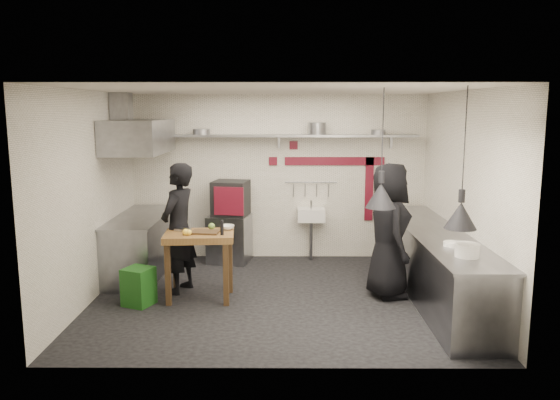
{
  "coord_description": "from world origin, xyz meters",
  "views": [
    {
      "loc": [
        0.07,
        -7.2,
        2.56
      ],
      "look_at": [
        0.03,
        0.3,
        1.3
      ],
      "focal_mm": 35.0,
      "sensor_mm": 36.0,
      "label": 1
    }
  ],
  "objects_px": {
    "green_bin": "(139,286)",
    "combi_oven": "(231,198)",
    "prep_table": "(200,266)",
    "oven_stand": "(230,238)",
    "chef_left": "(179,228)",
    "chef_right": "(389,231)"
  },
  "relations": [
    {
      "from": "oven_stand",
      "to": "chef_left",
      "type": "distance_m",
      "value": 1.71
    },
    {
      "from": "combi_oven",
      "to": "oven_stand",
      "type": "bearing_deg",
      "value": 177.97
    },
    {
      "from": "oven_stand",
      "to": "combi_oven",
      "type": "xyz_separation_m",
      "value": [
        0.03,
        -0.01,
        0.69
      ]
    },
    {
      "from": "green_bin",
      "to": "combi_oven",
      "type": "bearing_deg",
      "value": 63.62
    },
    {
      "from": "chef_left",
      "to": "chef_right",
      "type": "xyz_separation_m",
      "value": [
        2.9,
        -0.17,
        0.01
      ]
    },
    {
      "from": "oven_stand",
      "to": "prep_table",
      "type": "height_order",
      "value": "prep_table"
    },
    {
      "from": "chef_left",
      "to": "chef_right",
      "type": "height_order",
      "value": "chef_right"
    },
    {
      "from": "prep_table",
      "to": "chef_right",
      "type": "relative_size",
      "value": 0.5
    },
    {
      "from": "chef_left",
      "to": "combi_oven",
      "type": "bearing_deg",
      "value": 178.45
    },
    {
      "from": "prep_table",
      "to": "green_bin",
      "type": "bearing_deg",
      "value": -167.14
    },
    {
      "from": "chef_left",
      "to": "oven_stand",
      "type": "bearing_deg",
      "value": 179.55
    },
    {
      "from": "combi_oven",
      "to": "chef_left",
      "type": "xyz_separation_m",
      "value": [
        -0.59,
        -1.53,
        -0.18
      ]
    },
    {
      "from": "green_bin",
      "to": "prep_table",
      "type": "distance_m",
      "value": 0.84
    },
    {
      "from": "green_bin",
      "to": "chef_right",
      "type": "height_order",
      "value": "chef_right"
    },
    {
      "from": "prep_table",
      "to": "chef_right",
      "type": "bearing_deg",
      "value": -1.15
    },
    {
      "from": "combi_oven",
      "to": "green_bin",
      "type": "bearing_deg",
      "value": -105.88
    },
    {
      "from": "combi_oven",
      "to": "chef_right",
      "type": "height_order",
      "value": "chef_right"
    },
    {
      "from": "prep_table",
      "to": "oven_stand",
      "type": "bearing_deg",
      "value": 78.83
    },
    {
      "from": "green_bin",
      "to": "prep_table",
      "type": "height_order",
      "value": "prep_table"
    },
    {
      "from": "green_bin",
      "to": "chef_left",
      "type": "height_order",
      "value": "chef_left"
    },
    {
      "from": "combi_oven",
      "to": "green_bin",
      "type": "xyz_separation_m",
      "value": [
        -1.03,
        -2.08,
        -0.84
      ]
    },
    {
      "from": "oven_stand",
      "to": "combi_oven",
      "type": "bearing_deg",
      "value": -2.03
    }
  ]
}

